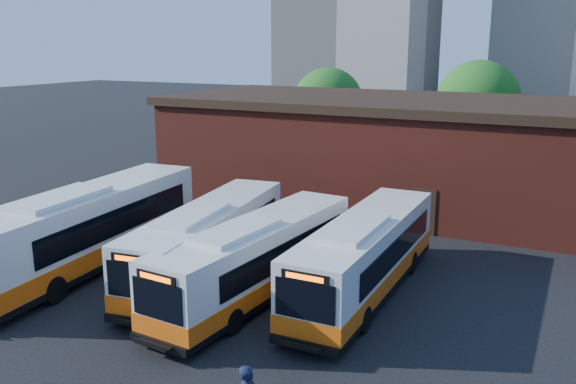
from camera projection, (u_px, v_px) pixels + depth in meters
The scene contains 8 objects.
ground at pixel (229, 335), 20.57m from camera, with size 220.00×220.00×0.00m, color black.
bus_west at pixel (89, 231), 26.39m from camera, with size 3.78×13.51×3.64m.
bus_midwest at pixel (208, 244), 25.46m from camera, with size 3.81×11.75×3.15m.
bus_mideast at pixel (257, 262), 23.42m from camera, with size 3.26×11.60×3.12m.
bus_east at pixel (365, 259), 23.64m from camera, with size 2.52×11.69×3.17m.
depot_building at pixel (402, 150), 37.17m from camera, with size 28.60×12.60×6.40m.
tree_west at pixel (328, 103), 51.62m from camera, with size 6.00×6.00×7.65m.
tree_mid at pixel (478, 102), 48.03m from camera, with size 6.56×6.56×8.36m.
Camera 1 is at (10.21, -15.96, 9.58)m, focal length 38.00 mm.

